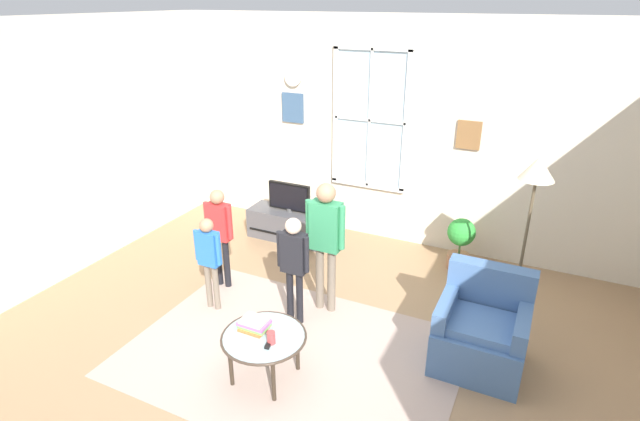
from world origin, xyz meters
The scene contains 17 objects.
ground_plane centered at (0.00, 0.00, -0.01)m, with size 6.89×6.08×0.02m, color #9E7A56.
back_wall centered at (-0.01, 2.80, 1.45)m, with size 6.29×0.17×2.90m.
side_wall_left centered at (-3.20, 0.00, 1.45)m, with size 0.12×5.48×2.90m.
area_rug centered at (-0.08, 0.00, 0.00)m, with size 2.99×2.11×0.01m, color tan.
tv_stand centered at (-1.26, 2.12, 0.20)m, with size 1.15×0.42×0.40m.
television centered at (-1.26, 2.12, 0.61)m, with size 0.60×0.08×0.40m.
armchair centered at (1.49, 0.65, 0.33)m, with size 0.76×0.74×0.87m.
coffee_table centered at (-0.14, -0.36, 0.40)m, with size 0.73×0.73×0.44m.
book_stack centered at (-0.26, -0.31, 0.48)m, with size 0.26×0.20×0.10m.
cup centered at (-0.03, -0.42, 0.49)m, with size 0.07×0.07×0.11m, color #BF3F3F.
remote_near_books centered at (-0.04, -0.44, 0.44)m, with size 0.04×0.14×0.02m, color black.
person_blue_shirt centered at (-1.20, 0.31, 0.65)m, with size 0.31×0.14×1.04m.
person_black_shirt centered at (-0.30, 0.47, 0.72)m, with size 0.35×0.16×1.15m.
person_red_shirt centered at (-1.37, 0.73, 0.73)m, with size 0.35×0.16×1.17m.
person_green_shirt centered at (-0.11, 0.81, 0.89)m, with size 0.43×0.19×1.42m.
potted_plant_by_window centered at (0.98, 2.31, 0.38)m, with size 0.33×0.33×0.65m.
floor_lamp centered at (1.70, 1.45, 1.47)m, with size 0.32×0.32×1.75m.
Camera 1 is at (1.79, -3.28, 3.06)m, focal length 28.12 mm.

